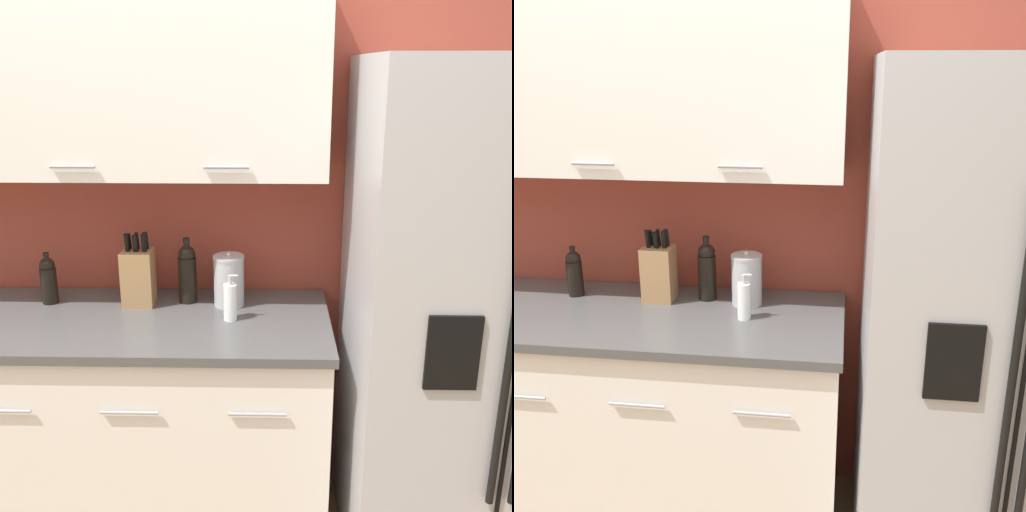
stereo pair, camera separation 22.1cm
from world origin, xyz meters
The scene contains 8 objects.
wall_back centered at (-0.03, 1.16, 1.42)m, with size 10.00×0.39×2.60m.
counter_unit centered at (-0.14, 0.86, 0.47)m, with size 1.86×0.64×0.93m.
refrigerator centered at (1.31, 0.77, 0.95)m, with size 0.88×0.82×1.89m.
knife_block centered at (0.04, 0.99, 1.05)m, with size 0.12×0.12×0.30m.
wine_bottle centered at (0.23, 1.02, 1.06)m, with size 0.07×0.07×0.27m.
soap_dispenser centered at (0.42, 0.84, 1.01)m, with size 0.06×0.05×0.18m.
oil_bottle centered at (-0.33, 1.00, 1.03)m, with size 0.07×0.07×0.21m.
steel_canister centered at (0.40, 0.99, 1.04)m, with size 0.12×0.12×0.22m.
Camera 2 is at (0.78, -1.23, 1.85)m, focal length 42.00 mm.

